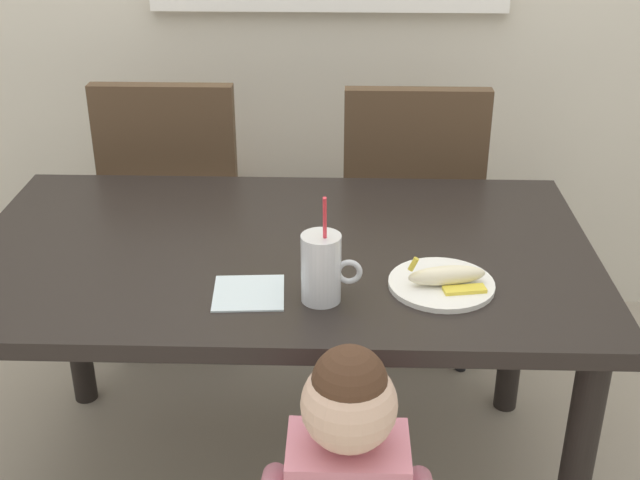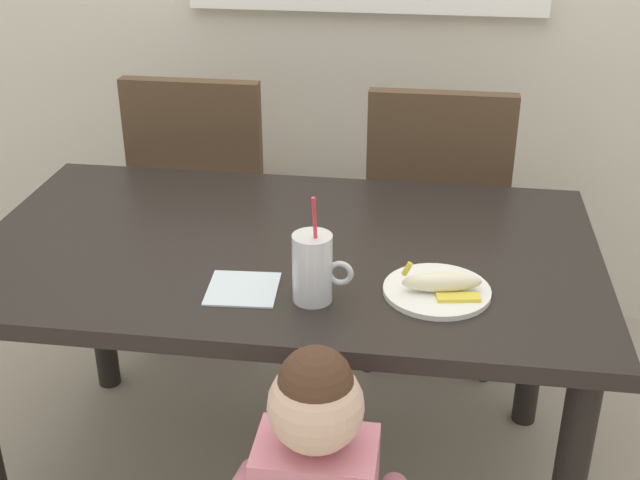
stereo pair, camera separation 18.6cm
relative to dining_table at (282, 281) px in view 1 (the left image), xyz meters
The scene contains 8 objects.
ground_plane 0.63m from the dining_table, ahead, with size 24.00×24.00×0.00m, color #9E9384.
dining_table is the anchor object (origin of this frame).
dining_chair_left 0.78m from the dining_table, 119.92° to the left, with size 0.44×0.45×0.96m.
dining_chair_right 0.74m from the dining_table, 61.30° to the left, with size 0.44×0.44×0.96m.
milk_cup 0.31m from the dining_table, 67.32° to the right, with size 0.13×0.08×0.25m.
snack_plate 0.42m from the dining_table, 27.06° to the right, with size 0.23×0.23×0.01m, color white.
peeled_banana 0.44m from the dining_table, 27.47° to the right, with size 0.17×0.12×0.07m.
paper_napkin 0.25m from the dining_table, 103.06° to the right, with size 0.15×0.15×0.00m, color silver.
Camera 1 is at (0.15, -1.75, 1.62)m, focal length 46.47 mm.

